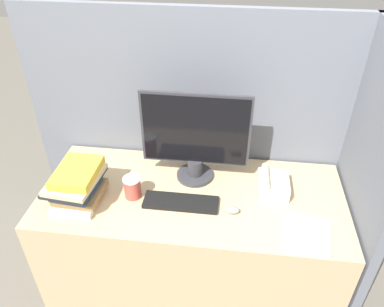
# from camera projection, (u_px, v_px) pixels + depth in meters

# --- Properties ---
(cubicle_panel_rear) EXTENTS (2.00, 0.04, 1.63)m
(cubicle_panel_rear) POSITION_uv_depth(u_px,v_px,m) (200.00, 146.00, 2.26)
(cubicle_panel_rear) COLOR slate
(cubicle_panel_rear) RESTS_ON ground_plane
(cubicle_panel_right) EXTENTS (0.04, 0.77, 1.63)m
(cubicle_panel_right) POSITION_uv_depth(u_px,v_px,m) (357.00, 198.00, 1.88)
(cubicle_panel_right) COLOR slate
(cubicle_panel_right) RESTS_ON ground_plane
(desk) EXTENTS (1.60, 0.71, 0.78)m
(desk) POSITION_uv_depth(u_px,v_px,m) (192.00, 243.00, 2.19)
(desk) COLOR tan
(desk) RESTS_ON ground_plane
(monitor) EXTENTS (0.57, 0.20, 0.51)m
(monitor) POSITION_uv_depth(u_px,v_px,m) (194.00, 139.00, 1.95)
(monitor) COLOR #333338
(monitor) RESTS_ON desk
(keyboard) EXTENTS (0.38, 0.12, 0.02)m
(keyboard) POSITION_uv_depth(u_px,v_px,m) (181.00, 202.00, 1.90)
(keyboard) COLOR black
(keyboard) RESTS_ON desk
(mouse) EXTENTS (0.07, 0.05, 0.03)m
(mouse) POSITION_uv_depth(u_px,v_px,m) (233.00, 210.00, 1.85)
(mouse) COLOR gray
(mouse) RESTS_ON desk
(coffee_cup) EXTENTS (0.09, 0.09, 0.12)m
(coffee_cup) POSITION_uv_depth(u_px,v_px,m) (132.00, 187.00, 1.92)
(coffee_cup) COLOR #BF4C3F
(coffee_cup) RESTS_ON desk
(book_stack) EXTENTS (0.26, 0.31, 0.19)m
(book_stack) POSITION_uv_depth(u_px,v_px,m) (77.00, 185.00, 1.88)
(book_stack) COLOR silver
(book_stack) RESTS_ON desk
(desk_telephone) EXTENTS (0.16, 0.18, 0.12)m
(desk_telephone) POSITION_uv_depth(u_px,v_px,m) (272.00, 184.00, 1.96)
(desk_telephone) COLOR beige
(desk_telephone) RESTS_ON desk
(paper_pile) EXTENTS (0.23, 0.25, 0.02)m
(paper_pile) POSITION_uv_depth(u_px,v_px,m) (308.00, 234.00, 1.73)
(paper_pile) COLOR white
(paper_pile) RESTS_ON desk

